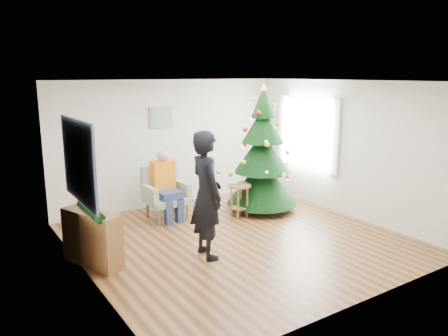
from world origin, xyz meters
TOP-DOWN VIEW (x-y plane):
  - floor at (0.00, 0.00)m, footprint 5.00×5.00m
  - ceiling at (0.00, 0.00)m, footprint 5.00×5.00m
  - wall_back at (0.00, 2.50)m, footprint 5.00×0.00m
  - wall_front at (0.00, -2.50)m, footprint 5.00×0.00m
  - wall_left at (-2.50, 0.00)m, footprint 0.00×5.00m
  - wall_right at (2.50, 0.00)m, footprint 0.00×5.00m
  - window_panel at (2.47, 1.00)m, footprint 0.04×1.30m
  - curtains at (2.44, 1.00)m, footprint 0.05×1.75m
  - christmas_tree at (1.32, 1.07)m, footprint 1.41×1.41m
  - stool at (0.67, 0.93)m, footprint 0.43×0.43m
  - laptop at (0.67, 0.93)m, footprint 0.36×0.24m
  - armchair at (-0.54, 1.66)m, footprint 0.79×0.71m
  - seated_person at (-0.54, 1.60)m, footprint 0.43×0.63m
  - standing_man at (-0.79, -0.29)m, footprint 0.53×0.75m
  - game_controller at (-0.59, -0.32)m, footprint 0.05×0.13m
  - console at (-2.33, 0.35)m, footprint 0.65×1.04m
  - garland at (-2.33, 0.35)m, footprint 0.14×0.90m
  - tapestry at (-2.46, 0.30)m, footprint 0.03×1.50m
  - framed_picture at (-0.20, 2.46)m, footprint 0.52×0.05m

SIDE VIEW (x-z plane):
  - floor at x=0.00m, z-range 0.00..0.00m
  - stool at x=0.67m, z-range 0.01..0.66m
  - armchair at x=-0.54m, z-range -0.13..0.88m
  - console at x=-2.33m, z-range 0.00..0.80m
  - laptop at x=0.67m, z-range 0.65..0.68m
  - seated_person at x=-0.54m, z-range 0.02..1.35m
  - garland at x=-2.33m, z-range 0.75..0.89m
  - standing_man at x=-0.79m, z-range 0.00..1.92m
  - christmas_tree at x=1.32m, z-range -0.13..2.43m
  - game_controller at x=-0.59m, z-range 1.26..1.30m
  - wall_back at x=0.00m, z-range -1.20..3.80m
  - wall_front at x=0.00m, z-range -1.20..3.80m
  - wall_left at x=-2.50m, z-range -1.20..3.80m
  - wall_right at x=2.50m, z-range -1.20..3.80m
  - window_panel at x=2.47m, z-range 0.80..2.20m
  - curtains at x=2.44m, z-range 0.75..2.25m
  - tapestry at x=-2.46m, z-range 0.98..2.12m
  - framed_picture at x=-0.20m, z-range 1.64..2.06m
  - ceiling at x=0.00m, z-range 2.60..2.60m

